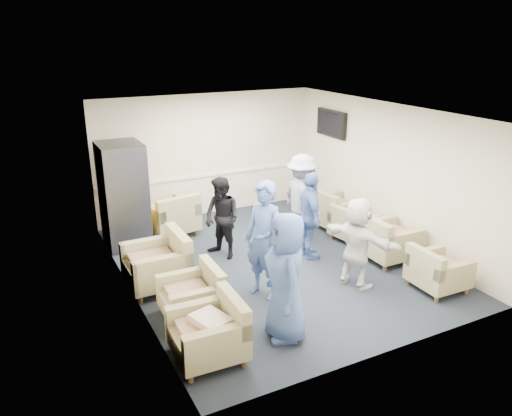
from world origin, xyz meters
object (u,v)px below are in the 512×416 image
armchair_corner (172,217)px  person_back_left (222,218)px  armchair_right_near (436,272)px  vending_machine (124,195)px  armchair_right_far (334,212)px  person_mid_right (310,216)px  person_mid_left (265,240)px  armchair_left_far (160,265)px  person_front_left (286,277)px  armchair_left_near (212,334)px  armchair_left_mid (195,297)px  armchair_right_midnear (386,241)px  person_back_right (302,198)px  person_front_right (357,243)px  armchair_right_midfar (352,226)px

armchair_corner → person_back_left: (0.50, -1.43, 0.38)m
armchair_right_near → vending_machine: bearing=45.3°
armchair_right_far → person_mid_right: bearing=123.7°
person_mid_left → armchair_left_far: bearing=-153.0°
armchair_left_far → person_mid_right: size_ratio=0.59×
person_front_left → person_mid_left: 1.17m
armchair_corner → armchair_left_far: bearing=57.1°
person_front_left → armchair_left_near: bearing=-76.9°
armchair_left_mid → vending_machine: (-0.25, 3.13, 0.68)m
armchair_corner → armchair_right_midnear: bearing=126.5°
person_back_left → armchair_left_near: bearing=-48.1°
person_mid_left → person_back_right: bearing=107.5°
vending_machine → person_front_right: 4.48m
armchair_left_far → armchair_right_far: armchair_left_far is taller
person_back_left → armchair_right_midnear: bearing=38.0°
armchair_right_midnear → armchair_right_far: size_ratio=0.95×
vending_machine → person_back_right: 3.42m
armchair_right_midnear → person_mid_right: (-1.18, 0.72, 0.44)m
armchair_right_near → armchair_corner: bearing=37.6°
armchair_right_near → person_back_right: size_ratio=0.46×
armchair_right_far → armchair_corner: armchair_corner is taller
armchair_right_near → armchair_corner: (-3.04, 4.14, 0.07)m
armchair_right_far → person_front_right: 2.60m
armchair_right_midfar → person_mid_right: bearing=94.6°
person_front_left → vending_machine: bearing=-151.0°
vending_machine → person_mid_right: vending_machine is taller
armchair_right_midfar → person_front_right: (-1.11, -1.53, 0.45)m
armchair_left_far → person_front_right: (2.83, -1.40, 0.37)m
armchair_left_far → person_mid_right: bearing=86.7°
armchair_left_near → armchair_right_far: bearing=129.0°
person_back_right → person_front_right: 2.05m
armchair_right_midnear → vending_machine: bearing=55.1°
person_front_left → person_mid_left: size_ratio=0.96×
vending_machine → person_front_right: (2.91, -3.40, -0.25)m
armchair_right_midfar → armchair_right_far: bearing=-14.2°
armchair_left_mid → armchair_right_midfar: armchair_left_mid is taller
person_back_right → person_mid_right: (-0.32, -0.78, -0.07)m
person_back_right → armchair_right_midfar: bearing=-120.1°
armchair_left_far → person_front_right: person_front_right is taller
armchair_right_near → person_mid_left: size_ratio=0.43×
armchair_right_far → armchair_right_midnear: bearing=171.8°
person_front_left → armchair_right_far: bearing=149.3°
armchair_corner → person_back_left: size_ratio=0.73×
armchair_right_near → vending_machine: 5.75m
armchair_corner → person_front_left: size_ratio=0.62×
armchair_left_far → person_mid_left: (1.37, -1.01, 0.55)m
armchair_right_far → armchair_corner: (-3.17, 1.15, 0.02)m
armchair_left_near → armchair_corner: armchair_corner is taller
vending_machine → person_back_left: vending_machine is taller
armchair_right_near → person_front_right: (-1.05, 0.71, 0.44)m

